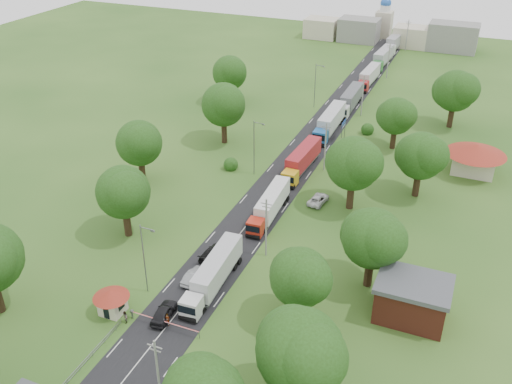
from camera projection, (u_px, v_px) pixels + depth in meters
The scene contains 45 objects.
ground at pixel (249, 222), 86.71m from camera, with size 260.00×260.00×0.00m, color #2A521B.
road at pixel (293, 167), 102.78m from camera, with size 8.00×200.00×0.04m, color black.
boom_barrier at pixel (155, 319), 66.63m from camera, with size 9.22×0.35×1.18m.
guard_booth at pixel (111, 298), 67.95m from camera, with size 4.40×4.40×3.45m.
guard_rail at pixel (76, 376), 60.25m from camera, with size 0.10×17.00×1.70m, color slate, non-canonical shape.
info_sign at pixel (344, 126), 111.63m from camera, with size 0.12×3.10×4.10m.
pole_0 at pixel (158, 374), 54.43m from camera, with size 1.60×0.24×9.00m.
pole_1 at pixel (266, 227), 76.94m from camera, with size 1.60×0.24×9.00m.
pole_2 at pixel (325, 146), 99.45m from camera, with size 1.60×0.24×9.00m.
pole_3 at pixel (363, 95), 121.95m from camera, with size 1.60×0.24×9.00m.
pole_4 at pixel (388, 60), 144.46m from camera, with size 1.60×0.24×9.00m.
pole_5 at pixel (407, 35), 166.97m from camera, with size 1.60×0.24×9.00m.
lamp_0 at pixel (145, 256), 69.69m from camera, with size 2.03×0.22×10.00m.
lamp_1 at pixel (255, 145), 97.82m from camera, with size 2.03×0.22×10.00m.
lamp_2 at pixel (316, 84), 125.95m from camera, with size 2.03×0.22×10.00m.
tree_1 at pixel (301, 350), 52.86m from camera, with size 9.60×9.60×12.05m.
tree_2 at pixel (300, 277), 64.43m from camera, with size 8.00×8.00×10.10m.
tree_3 at pixel (373, 238), 70.17m from camera, with size 8.80×8.80×11.07m.
tree_4 at pixel (354, 163), 86.68m from camera, with size 9.60×9.60×12.05m.
tree_5 at pixel (421, 155), 90.40m from camera, with size 8.80×8.80×11.07m.
tree_6 at pixel (396, 116), 106.70m from camera, with size 8.00×8.00×10.10m.
tree_7 at pixel (455, 91), 115.16m from camera, with size 9.60×9.60×12.05m.
tree_10 at pixel (124, 191), 80.26m from camera, with size 8.80×8.80×11.07m.
tree_11 at pixel (140, 143), 94.65m from camera, with size 8.80×8.80×11.07m.
tree_12 at pixel (224, 104), 108.43m from camera, with size 9.60×9.60×12.05m.
tree_13 at pixel (230, 73), 127.47m from camera, with size 8.80×8.80×11.07m.
house_brick at pixel (412, 299), 67.07m from camera, with size 8.60×6.60×5.20m.
house_cream at pixel (475, 154), 99.01m from camera, with size 10.08×10.08×5.80m.
distant_town at pixel (393, 33), 173.18m from camera, with size 52.00×8.00×8.00m.
church at pixel (384, 20), 180.24m from camera, with size 5.00×5.00×12.30m.
truck_0 at pixel (214, 273), 72.28m from camera, with size 3.05×14.34×3.96m.
truck_1 at pixel (270, 205), 87.21m from camera, with size 2.92×13.69×3.78m.
truck_2 at pixel (302, 160), 100.48m from camera, with size 3.02×14.52×4.01m.
truck_3 at pixel (330, 122), 115.37m from camera, with size 2.80×15.55×4.31m.
truck_4 at pixel (350, 99), 126.90m from camera, with size 2.66×14.86×4.12m.
truck_5 at pixel (369, 77), 141.26m from camera, with size 2.88×14.23×3.94m.
truck_6 at pixel (383, 57), 155.06m from camera, with size 3.37×15.37×4.24m.
truck_7 at pixel (395, 42), 168.81m from camera, with size 3.50×15.51×4.28m.
car_lane_front at pixel (164, 313), 67.75m from camera, with size 1.93×4.80×1.64m, color black.
car_lane_mid at pixel (194, 276), 73.91m from camera, with size 1.58×4.53×1.49m, color gray.
car_lane_rear at pixel (213, 253), 78.43m from camera, with size 2.17×5.33×1.55m, color black.
car_verge_near at pixel (318, 199), 91.33m from camera, with size 2.23×4.84×1.34m, color silver.
car_verge_far at pixel (347, 154), 105.84m from camera, with size 1.61×4.01×1.37m, color #585B60.
pedestrian_near at pixel (167, 320), 66.58m from camera, with size 0.61×0.40×1.67m, color gray.
pedestrian_booth at pixel (125, 317), 67.02m from camera, with size 0.78×0.61×1.61m, color gray.
Camera 1 is at (29.05, -67.23, 46.66)m, focal length 40.00 mm.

